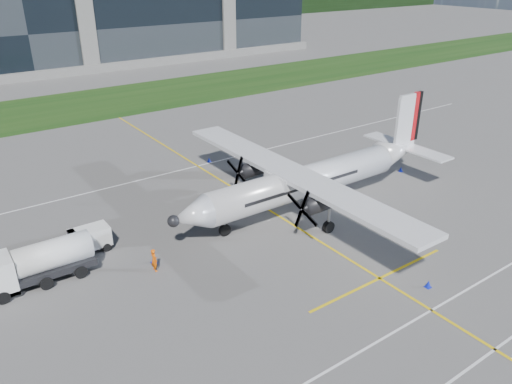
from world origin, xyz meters
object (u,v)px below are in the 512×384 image
at_px(turboprop_aircraft, 314,162).
at_px(safety_cone_portwing, 428,284).
at_px(fuel_tanker_truck, 29,267).
at_px(safety_cone_tail, 401,169).
at_px(baggage_tug, 90,239).
at_px(ground_crew_person, 154,258).
at_px(safety_cone_stbdwing, 209,160).
at_px(safety_cone_fwd, 154,260).

xyz_separation_m(turboprop_aircraft, safety_cone_portwing, (-1.61, -12.95, -3.75)).
bearing_deg(fuel_tanker_truck, safety_cone_portwing, -36.00).
bearing_deg(fuel_tanker_truck, turboprop_aircraft, -4.56).
bearing_deg(safety_cone_tail, fuel_tanker_truck, 178.28).
xyz_separation_m(baggage_tug, ground_crew_person, (2.56, -5.00, 0.07)).
height_order(turboprop_aircraft, safety_cone_stbdwing, turboprop_aircraft).
bearing_deg(baggage_tug, safety_cone_stbdwing, 32.88).
xyz_separation_m(turboprop_aircraft, fuel_tanker_truck, (-21.83, 1.74, -2.65)).
bearing_deg(safety_cone_fwd, baggage_tug, 125.28).
height_order(baggage_tug, safety_cone_fwd, baggage_tug).
height_order(ground_crew_person, safety_cone_portwing, ground_crew_person).
bearing_deg(safety_cone_portwing, safety_cone_stbdwing, 90.48).
relative_size(fuel_tanker_truck, safety_cone_fwd, 14.33).
height_order(safety_cone_tail, safety_cone_stbdwing, same).
bearing_deg(safety_cone_tail, safety_cone_portwing, -135.19).
height_order(fuel_tanker_truck, baggage_tug, fuel_tanker_truck).
bearing_deg(safety_cone_stbdwing, turboprop_aircraft, -82.40).
height_order(safety_cone_stbdwing, safety_cone_fwd, same).
relative_size(safety_cone_portwing, safety_cone_fwd, 1.00).
distance_m(turboprop_aircraft, ground_crew_person, 15.19).
relative_size(fuel_tanker_truck, baggage_tug, 2.50).
bearing_deg(safety_cone_stbdwing, fuel_tanker_truck, -148.96).
xyz_separation_m(ground_crew_person, safety_cone_fwd, (0.33, 0.91, -0.68)).
bearing_deg(baggage_tug, safety_cone_fwd, -54.72).
bearing_deg(safety_cone_fwd, safety_cone_stbdwing, 48.16).
distance_m(fuel_tanker_truck, ground_crew_person, 7.64).
distance_m(safety_cone_tail, safety_cone_portwing, 19.39).
bearing_deg(turboprop_aircraft, fuel_tanker_truck, 175.44).
xyz_separation_m(turboprop_aircraft, safety_cone_fwd, (-14.50, -0.36, -3.75)).
bearing_deg(safety_cone_tail, safety_cone_stbdwing, 136.97).
distance_m(baggage_tug, safety_cone_fwd, 5.04).
relative_size(baggage_tug, safety_cone_portwing, 5.72).
height_order(safety_cone_tail, safety_cone_portwing, same).
height_order(baggage_tug, safety_cone_portwing, baggage_tug).
height_order(safety_cone_portwing, safety_cone_fwd, same).
height_order(turboprop_aircraft, safety_cone_portwing, turboprop_aircraft).
distance_m(baggage_tug, safety_cone_stbdwing, 18.52).
distance_m(ground_crew_person, safety_cone_fwd, 1.19).
distance_m(fuel_tanker_truck, safety_cone_fwd, 7.71).
bearing_deg(fuel_tanker_truck, safety_cone_fwd, -15.99).
height_order(turboprop_aircraft, ground_crew_person, turboprop_aircraft).
relative_size(fuel_tanker_truck, safety_cone_portwing, 14.33).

